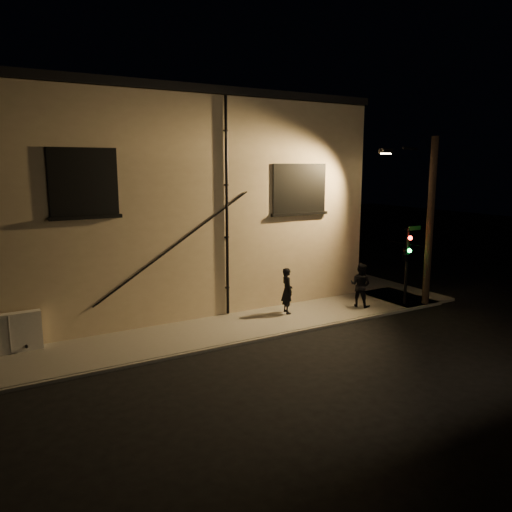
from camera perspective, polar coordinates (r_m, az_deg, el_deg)
ground at (r=18.48m, az=6.00°, el=-8.46°), size 90.00×90.00×0.00m
sidewalk at (r=22.60m, az=1.95°, el=-4.74°), size 21.00×16.00×0.12m
building at (r=24.28m, az=-12.44°, el=6.48°), size 16.20×12.23×8.80m
utility_cabinet at (r=17.58m, az=-26.40°, el=-7.92°), size 1.92×0.32×1.26m
pedestrian_a at (r=19.84m, az=3.57°, el=-3.97°), size 0.57×0.75×1.84m
pedestrian_b at (r=21.21m, az=11.85°, el=-3.25°), size 1.02×1.11×1.83m
traffic_signal at (r=21.58m, az=16.76°, el=0.31°), size 1.19×1.93×3.31m
streetlamp_pole at (r=21.94m, az=19.00°, el=4.13°), size 2.02×1.39×7.10m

